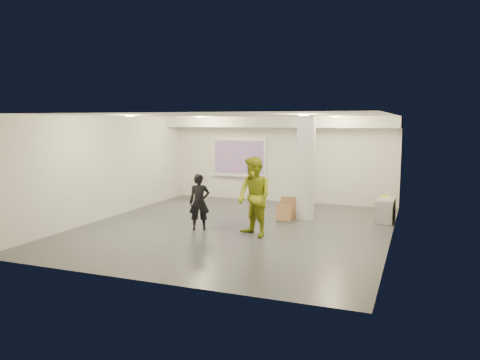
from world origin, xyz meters
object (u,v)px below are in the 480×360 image
at_px(projection_screen, 239,157).
at_px(column, 306,168).
at_px(woman, 199,202).
at_px(man, 254,197).
at_px(credenza, 386,210).

bearing_deg(projection_screen, column, -40.56).
bearing_deg(woman, man, -31.26).
xyz_separation_m(column, credenza, (2.22, 0.57, -1.18)).
distance_m(credenza, woman, 5.38).
xyz_separation_m(column, woman, (-2.28, -2.34, -0.76)).
relative_size(woman, man, 0.74).
height_order(projection_screen, credenza, projection_screen).
bearing_deg(projection_screen, woman, -80.68).
distance_m(projection_screen, credenza, 5.84).
relative_size(projection_screen, credenza, 1.91).
relative_size(column, woman, 2.03).
relative_size(projection_screen, man, 1.06).
bearing_deg(woman, projection_screen, 73.55).
bearing_deg(column, man, -105.78).
bearing_deg(woman, column, 19.96).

